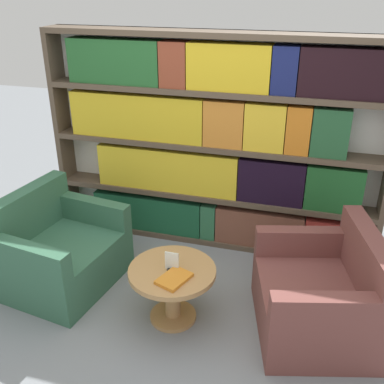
{
  "coord_description": "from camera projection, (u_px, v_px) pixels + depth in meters",
  "views": [
    {
      "loc": [
        0.9,
        -2.32,
        2.41
      ],
      "look_at": [
        -0.0,
        0.81,
        0.84
      ],
      "focal_mm": 42.0,
      "sensor_mm": 36.0,
      "label": 1
    }
  ],
  "objects": [
    {
      "name": "ground_plane",
      "position": [
        162.0,
        342.0,
        3.27
      ],
      "size": [
        14.0,
        14.0,
        0.0
      ],
      "primitive_type": "plane",
      "color": "gray"
    },
    {
      "name": "bookshelf",
      "position": [
        215.0,
        145.0,
        4.13
      ],
      "size": [
        3.11,
        0.3,
        2.0
      ],
      "color": "silver",
      "rests_on": "ground_plane"
    },
    {
      "name": "armchair_left",
      "position": [
        59.0,
        253.0,
        3.82
      ],
      "size": [
        0.94,
        1.05,
        0.81
      ],
      "rotation": [
        0.0,
        0.0,
        1.42
      ],
      "color": "#336047",
      "rests_on": "ground_plane"
    },
    {
      "name": "armchair_right",
      "position": [
        320.0,
        298.0,
        3.29
      ],
      "size": [
        1.02,
        1.11,
        0.81
      ],
      "rotation": [
        0.0,
        0.0,
        -1.31
      ],
      "color": "brown",
      "rests_on": "ground_plane"
    },
    {
      "name": "coffee_table",
      "position": [
        172.0,
        283.0,
        3.37
      ],
      "size": [
        0.66,
        0.66,
        0.45
      ],
      "color": "#AD7F4C",
      "rests_on": "ground_plane"
    },
    {
      "name": "table_sign",
      "position": [
        172.0,
        262.0,
        3.29
      ],
      "size": [
        0.1,
        0.06,
        0.14
      ],
      "color": "black",
      "rests_on": "coffee_table"
    },
    {
      "name": "stray_book",
      "position": [
        174.0,
        279.0,
        3.19
      ],
      "size": [
        0.25,
        0.29,
        0.03
      ],
      "color": "orange",
      "rests_on": "coffee_table"
    }
  ]
}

